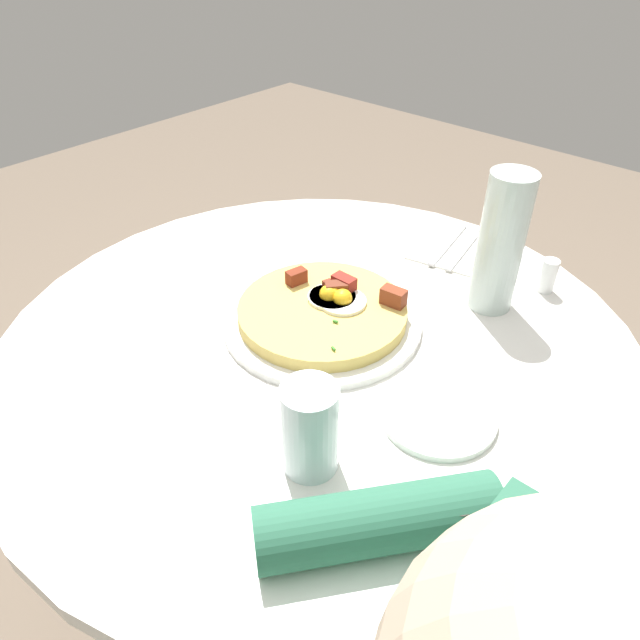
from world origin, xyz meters
TOP-DOWN VIEW (x-y plane):
  - ground_plane at (0.00, 0.00)m, footprint 6.00×6.00m
  - dining_table at (0.00, 0.00)m, footprint 0.98×0.98m
  - pizza_plate at (-0.03, -0.02)m, footprint 0.32×0.32m
  - breakfast_pizza at (-0.04, -0.02)m, footprint 0.27×0.27m
  - bread_plate at (0.02, 0.23)m, footprint 0.15×0.15m
  - napkin at (-0.38, 0.01)m, footprint 0.19×0.17m
  - fork at (-0.38, -0.00)m, footprint 0.18×0.05m
  - knife at (-0.38, 0.03)m, footprint 0.18×0.05m
  - water_glass at (0.19, 0.16)m, footprint 0.07×0.07m
  - water_bottle at (-0.26, 0.15)m, footprint 0.07×0.07m
  - salt_shaker at (-0.36, 0.20)m, footprint 0.03×0.03m
  - pepper_shaker at (0.16, 0.34)m, footprint 0.03×0.03m

SIDE VIEW (x-z plane):
  - ground_plane at x=0.00m, z-range 0.00..0.00m
  - dining_table at x=0.00m, z-range 0.20..0.95m
  - napkin at x=-0.38m, z-range 0.75..0.75m
  - bread_plate at x=0.02m, z-range 0.75..0.76m
  - pizza_plate at x=-0.03m, z-range 0.75..0.76m
  - fork at x=-0.38m, z-range 0.75..0.76m
  - knife at x=-0.38m, z-range 0.75..0.76m
  - breakfast_pizza at x=-0.04m, z-range 0.75..0.80m
  - pepper_shaker at x=0.16m, z-range 0.75..0.80m
  - salt_shaker at x=-0.36m, z-range 0.75..0.81m
  - water_glass at x=0.19m, z-range 0.75..0.87m
  - water_bottle at x=-0.26m, z-range 0.75..0.98m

